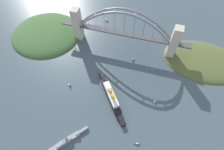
# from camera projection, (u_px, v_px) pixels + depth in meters

# --- Properties ---
(ground_plane) EXTENTS (1400.00, 1400.00, 0.00)m
(ground_plane) POSITION_uv_depth(u_px,v_px,m) (123.00, 46.00, 347.59)
(ground_plane) COLOR #3D4C56
(harbor_arch_bridge) EXTENTS (245.43, 16.20, 82.52)m
(harbor_arch_bridge) POSITION_uv_depth(u_px,v_px,m) (124.00, 32.00, 318.30)
(harbor_arch_bridge) COLOR #BCB29E
(harbor_arch_bridge) RESTS_ON ground
(headland_west_shore) EXTENTS (146.89, 103.38, 16.34)m
(headland_west_shore) POSITION_uv_depth(u_px,v_px,m) (203.00, 60.00, 326.61)
(headland_west_shore) COLOR #4C562D
(headland_west_shore) RESTS_ON ground
(headland_east_shore) EXTENTS (145.43, 139.55, 26.35)m
(headland_east_shore) POSITION_uv_depth(u_px,v_px,m) (48.00, 33.00, 368.22)
(headland_east_shore) COLOR #3D6033
(headland_east_shore) RESTS_ON ground
(ocean_liner) EXTENTS (67.97, 86.38, 21.85)m
(ocean_liner) POSITION_uv_depth(u_px,v_px,m) (111.00, 96.00, 277.65)
(ocean_liner) COLOR black
(ocean_liner) RESTS_ON ground
(naval_cruiser) EXTENTS (50.56, 59.62, 17.20)m
(naval_cruiser) POSITION_uv_depth(u_px,v_px,m) (65.00, 142.00, 240.99)
(naval_cruiser) COLOR gray
(naval_cruiser) RESTS_ON ground
(seaplane_taxiing_near_bridge) EXTENTS (7.66, 9.47, 4.83)m
(seaplane_taxiing_near_bridge) POSITION_uv_depth(u_px,v_px,m) (107.00, 20.00, 389.63)
(seaplane_taxiing_near_bridge) COLOR #B7B7B2
(seaplane_taxiing_near_bridge) RESTS_ON ground
(small_boat_0) EXTENTS (7.21, 4.37, 8.30)m
(small_boat_0) POSITION_uv_depth(u_px,v_px,m) (133.00, 59.00, 323.81)
(small_boat_0) COLOR black
(small_boat_0) RESTS_ON ground
(small_boat_1) EXTENTS (9.10, 9.46, 12.32)m
(small_boat_1) POSITION_uv_depth(u_px,v_px,m) (75.00, 47.00, 337.51)
(small_boat_1) COLOR gold
(small_boat_1) RESTS_ON ground
(small_boat_2) EXTENTS (7.39, 2.77, 2.06)m
(small_boat_2) POSITION_uv_depth(u_px,v_px,m) (152.00, 70.00, 312.82)
(small_boat_2) COLOR #234C8C
(small_boat_2) RESTS_ON ground
(small_boat_3) EXTENTS (4.83, 6.56, 7.39)m
(small_boat_3) POSITION_uv_depth(u_px,v_px,m) (155.00, 101.00, 275.59)
(small_boat_3) COLOR #B2231E
(small_boat_3) RESTS_ON ground
(small_boat_4) EXTENTS (9.06, 3.02, 2.11)m
(small_boat_4) POSITION_uv_depth(u_px,v_px,m) (137.00, 144.00, 241.77)
(small_boat_4) COLOR #2D6B3D
(small_boat_4) RESTS_ON ground
(small_boat_5) EXTENTS (7.44, 4.76, 7.82)m
(small_boat_5) POSITION_uv_depth(u_px,v_px,m) (69.00, 84.00, 293.12)
(small_boat_5) COLOR silver
(small_boat_5) RESTS_ON ground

